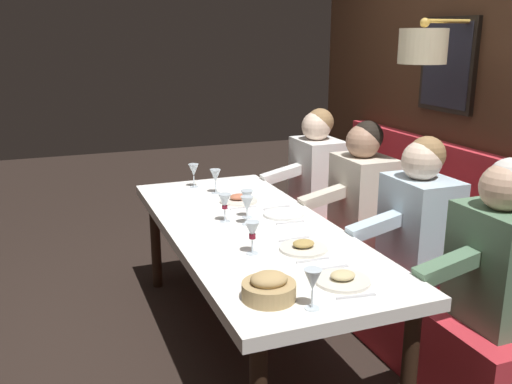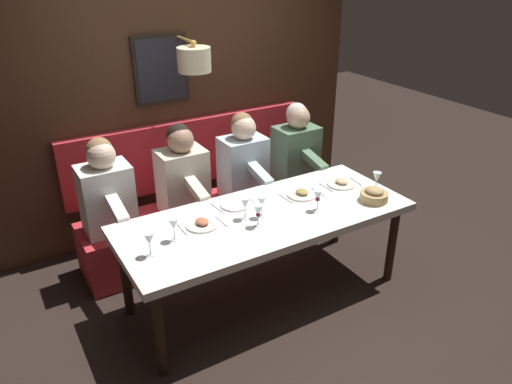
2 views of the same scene
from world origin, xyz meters
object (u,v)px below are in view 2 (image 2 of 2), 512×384
(diner_middle, at_px, (182,172))
(wine_glass_0, at_px, (262,202))
(wine_glass_3, at_px, (258,211))
(dining_table, at_px, (266,222))
(diner_nearest, at_px, (296,147))
(wine_glass_2, at_px, (245,204))
(diner_near, at_px, (243,159))
(diner_far, at_px, (106,189))
(wine_glass_6, at_px, (377,178))
(wine_glass_5, at_px, (174,225))
(bread_bowl, at_px, (374,195))
(wine_glass_4, at_px, (318,196))
(wine_glass_1, at_px, (149,239))

(diner_middle, bearing_deg, wine_glass_0, -164.54)
(wine_glass_0, height_order, wine_glass_3, same)
(wine_glass_0, bearing_deg, wine_glass_3, 137.92)
(dining_table, distance_m, wine_glass_3, 0.25)
(diner_nearest, relative_size, wine_glass_0, 4.82)
(diner_middle, distance_m, wine_glass_2, 0.86)
(diner_nearest, height_order, diner_near, same)
(diner_far, relative_size, wine_glass_6, 4.82)
(wine_glass_6, bearing_deg, diner_middle, 51.85)
(wine_glass_5, xyz_separation_m, bread_bowl, (-0.26, -1.57, -0.07))
(wine_glass_2, xyz_separation_m, wine_glass_4, (-0.17, -0.53, -0.00))
(diner_near, distance_m, wine_glass_2, 0.97)
(diner_near, relative_size, wine_glass_6, 4.82)
(dining_table, distance_m, wine_glass_2, 0.25)
(diner_nearest, relative_size, wine_glass_1, 4.82)
(wine_glass_2, xyz_separation_m, wine_glass_6, (-0.15, -1.14, 0.00))
(diner_near, bearing_deg, wine_glass_6, -145.97)
(wine_glass_0, height_order, wine_glass_4, same)
(diner_nearest, relative_size, wine_glass_3, 4.82)
(diner_near, distance_m, wine_glass_5, 1.35)
(wine_glass_1, bearing_deg, diner_middle, -33.57)
(diner_far, distance_m, wine_glass_6, 2.17)
(wine_glass_4, bearing_deg, wine_glass_3, 87.09)
(wine_glass_2, bearing_deg, diner_middle, 8.71)
(dining_table, distance_m, diner_near, 0.95)
(diner_nearest, relative_size, diner_far, 1.00)
(diner_near, bearing_deg, wine_glass_4, -176.35)
(dining_table, bearing_deg, wine_glass_1, 94.77)
(wine_glass_4, bearing_deg, wine_glass_1, 87.45)
(diner_far, relative_size, wine_glass_2, 4.82)
(diner_middle, xyz_separation_m, diner_far, (0.00, 0.65, 0.00))
(diner_nearest, xyz_separation_m, diner_far, (0.00, 1.84, 0.00))
(diner_near, height_order, wine_glass_2, diner_near)
(bread_bowl, bearing_deg, wine_glass_2, 74.61)
(dining_table, height_order, wine_glass_1, wine_glass_1)
(dining_table, distance_m, wine_glass_1, 0.95)
(diner_near, relative_size, diner_far, 1.00)
(wine_glass_0, bearing_deg, diner_nearest, -46.54)
(bread_bowl, bearing_deg, diner_far, 57.82)
(diner_nearest, bearing_deg, wine_glass_2, 128.77)
(diner_middle, bearing_deg, diner_far, 90.00)
(bread_bowl, bearing_deg, diner_middle, 45.28)
(wine_glass_3, bearing_deg, dining_table, -50.61)
(wine_glass_1, height_order, wine_glass_2, same)
(wine_glass_3, relative_size, wine_glass_4, 1.00)
(wine_glass_4, relative_size, bread_bowl, 0.75)
(wine_glass_0, bearing_deg, diner_middle, 15.46)
(diner_far, bearing_deg, wine_glass_6, -117.45)
(bread_bowl, bearing_deg, diner_nearest, -2.54)
(dining_table, relative_size, diner_far, 2.80)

